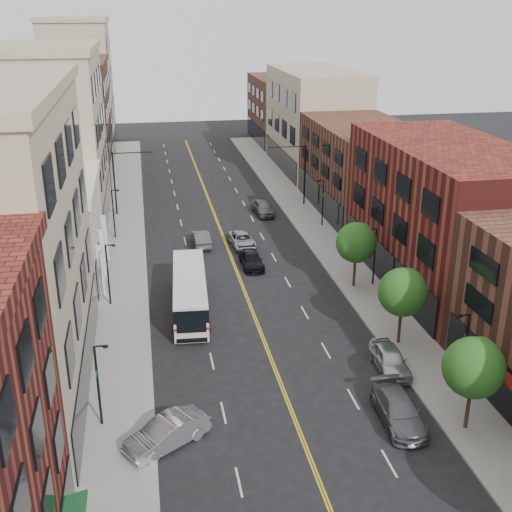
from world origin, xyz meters
TOP-DOWN VIEW (x-y plane):
  - ground at (0.00, 0.00)m, footprint 220.00×220.00m
  - sidewalk_left at (-10.00, 35.00)m, footprint 4.00×110.00m
  - sidewalk_right at (10.00, 35.00)m, footprint 4.00×110.00m
  - bldg_l_white at (-17.00, 31.00)m, footprint 10.00×14.00m
  - bldg_l_far_a at (-17.00, 48.00)m, footprint 10.00×20.00m
  - bldg_l_far_b at (-17.00, 68.00)m, footprint 10.00×20.00m
  - bldg_l_far_c at (-17.00, 86.00)m, footprint 10.00×16.00m
  - bldg_r_mid at (17.00, 24.00)m, footprint 10.00×22.00m
  - bldg_r_far_a at (17.00, 45.00)m, footprint 10.00×20.00m
  - bldg_r_far_b at (17.00, 66.00)m, footprint 10.00×22.00m
  - bldg_r_far_c at (17.00, 86.00)m, footprint 10.00×18.00m
  - tree_r_1 at (9.39, 4.07)m, footprint 3.40×3.40m
  - tree_r_2 at (9.39, 14.07)m, footprint 3.40×3.40m
  - tree_r_3 at (9.39, 24.07)m, footprint 3.40×3.40m
  - lamp_l_1 at (-10.95, 8.00)m, footprint 0.81×0.55m
  - lamp_l_2 at (-10.95, 24.00)m, footprint 0.81×0.55m
  - lamp_l_3 at (-10.95, 40.00)m, footprint 0.81×0.55m
  - lamp_r_1 at (10.95, 8.00)m, footprint 0.81×0.55m
  - lamp_r_2 at (10.95, 24.00)m, footprint 0.81×0.55m
  - lamp_r_3 at (10.95, 40.00)m, footprint 0.81×0.55m
  - signal_mast_left at (-10.27, 48.00)m, footprint 4.49×0.18m
  - signal_mast_right at (10.27, 48.00)m, footprint 4.49×0.18m
  - city_bus at (-4.77, 22.02)m, footprint 3.30×11.58m
  - car_angle_b at (-7.40, 5.58)m, footprint 5.05×4.08m
  - car_parked_mid at (5.80, 5.38)m, footprint 2.40×5.45m
  - car_parked_far at (7.40, 10.83)m, footprint 2.09×4.75m
  - car_lane_behind at (-2.49, 36.41)m, footprint 1.74×4.54m
  - car_lane_a at (1.50, 30.01)m, footprint 1.88×4.54m
  - car_lane_b at (1.50, 35.45)m, footprint 2.57×5.01m
  - car_lane_c at (5.50, 45.35)m, footprint 2.17×4.85m

SIDE VIEW (x-z plane):
  - ground at x=0.00m, z-range 0.00..0.00m
  - sidewalk_left at x=-10.00m, z-range 0.00..0.15m
  - sidewalk_right at x=10.00m, z-range 0.00..0.15m
  - car_lane_a at x=1.50m, z-range 0.00..1.31m
  - car_lane_b at x=1.50m, z-range 0.00..1.35m
  - car_lane_behind at x=-2.49m, z-range 0.00..1.48m
  - car_parked_mid at x=5.80m, z-range 0.00..1.56m
  - car_parked_far at x=7.40m, z-range 0.00..1.59m
  - car_angle_b at x=-7.40m, z-range 0.00..1.61m
  - car_lane_c at x=5.50m, z-range 0.00..1.62m
  - city_bus at x=-4.77m, z-range 0.24..3.18m
  - lamp_l_1 at x=-10.95m, z-range 0.45..5.50m
  - lamp_l_2 at x=-10.95m, z-range 0.45..5.50m
  - lamp_l_3 at x=-10.95m, z-range 0.45..5.50m
  - lamp_r_1 at x=10.95m, z-range 0.45..5.50m
  - lamp_r_2 at x=10.95m, z-range 0.45..5.50m
  - lamp_r_3 at x=10.95m, z-range 0.45..5.50m
  - bldg_l_white at x=-17.00m, z-range 0.00..8.00m
  - tree_r_1 at x=9.39m, z-range 1.33..6.92m
  - tree_r_2 at x=9.39m, z-range 1.33..6.92m
  - tree_r_3 at x=9.39m, z-range 1.33..6.92m
  - signal_mast_left at x=-10.27m, z-range 1.05..8.25m
  - signal_mast_right at x=10.27m, z-range 1.05..8.25m
  - bldg_r_far_a at x=17.00m, z-range 0.00..10.00m
  - bldg_r_far_c at x=17.00m, z-range 0.00..11.00m
  - bldg_r_mid at x=17.00m, z-range 0.00..12.00m
  - bldg_r_far_b at x=17.00m, z-range 0.00..14.00m
  - bldg_l_far_b at x=-17.00m, z-range 0.00..15.00m
  - bldg_l_far_a at x=-17.00m, z-range 0.00..18.00m
  - bldg_l_far_c at x=-17.00m, z-range 0.00..20.00m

